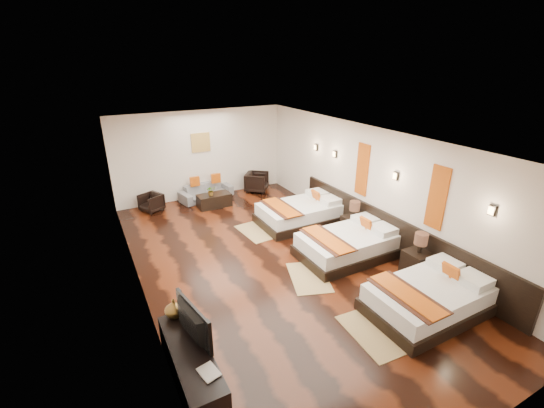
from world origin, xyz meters
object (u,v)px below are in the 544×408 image
tv_console (191,365)px  coffee_table (214,200)px  bed_mid (348,244)px  tv (187,324)px  bed_near (429,298)px  armchair_left (151,203)px  armchair_right (257,182)px  nightstand_a (417,261)px  sofa (206,191)px  bed_far (301,213)px  figurine (174,308)px  table_plant (211,191)px  nightstand_b (353,224)px  book (201,377)px

tv_console → coffee_table: tv_console is taller
bed_mid → tv: tv is taller
bed_near → coffee_table: (-1.72, 6.55, -0.09)m
armchair_left → armchair_right: size_ratio=0.81×
tv → armchair_left: 6.43m
nightstand_a → sofa: bearing=111.2°
bed_far → tv: size_ratio=2.30×
tv_console → figurine: bearing=90.0°
bed_mid → sofa: size_ratio=1.30×
figurine → coffee_table: figurine is taller
tv → armchair_left: tv is taller
tv_console → table_plant: size_ratio=5.98×
nightstand_b → armchair_right: nightstand_b is taller
bed_far → figurine: (-4.20, -2.98, 0.41)m
tv → figurine: (-0.05, 0.59, -0.13)m
nightstand_a → armchair_left: (-4.24, 6.17, -0.08)m
tv → armchair_right: bearing=-43.5°
nightstand_b → table_plant: nightstand_b is taller
bed_far → figurine: bed_far is taller
bed_near → tv_console: (-4.20, 0.52, -0.01)m
nightstand_a → nightstand_b: nightstand_a is taller
sofa → coffee_table: sofa is taller
bed_near → armchair_left: bearing=116.2°
bed_near → armchair_right: 7.17m
book → armchair_left: (0.71, 7.10, -0.30)m
nightstand_b → coffee_table: size_ratio=0.96×
nightstand_b → tv_console: 5.52m
bed_near → sofa: bed_near is taller
table_plant → bed_mid: bearing=-66.9°
bed_mid → armchair_right: 4.91m
tv_console → figurine: (0.00, 0.80, 0.43)m
bed_near → book: bearing=180.0°
bed_far → tv_console: bearing=-138.0°
nightstand_b → armchair_right: bearing=99.6°
nightstand_a → table_plant: (-2.56, 5.57, 0.21)m
nightstand_b → coffee_table: bearing=124.6°
tv → armchair_right: size_ratio=1.34×
nightstand_b → tv_console: bearing=-153.5°
bed_near → bed_mid: size_ratio=0.98×
bed_near → tv: size_ratio=2.24×
bed_far → armchair_left: bed_far is taller
nightstand_a → book: bearing=-169.4°
armchair_left → table_plant: table_plant is taller
nightstand_b → tv_console: nightstand_b is taller
sofa → nightstand_a: bearing=-81.0°
nightstand_a → book: size_ratio=3.37×
armchair_right → bed_far: bearing=-142.0°
bed_near → nightstand_b: nightstand_b is taller
bed_mid → tv: (-4.15, -1.53, 0.54)m
tv_console → bed_far: bearing=42.0°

